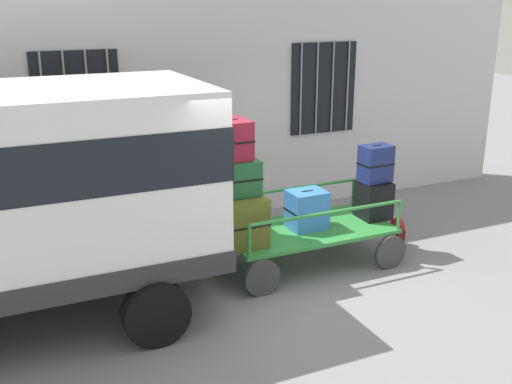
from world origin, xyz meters
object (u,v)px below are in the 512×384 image
(suitcase_left_middle, at_px, (234,176))
(suitcase_left_top, at_px, (233,139))
(suitcase_midleft_bottom, at_px, (307,210))
(suitcase_center_bottom, at_px, (373,200))
(luggage_cart, at_px, (306,235))
(suitcase_left_bottom, at_px, (233,216))
(suitcase_center_middle, at_px, (376,163))
(backpack, at_px, (397,231))

(suitcase_left_middle, distance_m, suitcase_left_top, 0.46)
(suitcase_midleft_bottom, relative_size, suitcase_center_bottom, 0.99)
(luggage_cart, xyz_separation_m, suitcase_left_bottom, (-1.04, 0.04, 0.41))
(luggage_cart, bearing_deg, suitcase_left_middle, -179.74)
(luggage_cart, bearing_deg, suitcase_center_middle, -0.83)
(suitcase_left_top, bearing_deg, backpack, -0.46)
(backpack, bearing_deg, luggage_cart, -179.83)
(luggage_cart, relative_size, suitcase_midleft_bottom, 4.50)
(suitcase_left_middle, distance_m, suitcase_center_middle, 2.08)
(suitcase_left_bottom, xyz_separation_m, suitcase_left_top, (0.00, -0.01, 0.99))
(suitcase_left_bottom, bearing_deg, suitcase_left_top, -90.00)
(suitcase_left_middle, bearing_deg, suitcase_center_middle, -0.28)
(suitcase_left_bottom, xyz_separation_m, suitcase_midleft_bottom, (1.04, -0.03, -0.05))
(suitcase_center_middle, xyz_separation_m, backpack, (0.46, 0.02, -1.07))
(suitcase_left_bottom, xyz_separation_m, suitcase_center_bottom, (2.08, -0.06, -0.05))
(suitcase_left_bottom, bearing_deg, backpack, -0.80)
(suitcase_center_bottom, distance_m, backpack, 0.72)
(suitcase_left_top, distance_m, suitcase_midleft_bottom, 1.47)
(suitcase_center_middle, bearing_deg, suitcase_left_middle, 179.72)
(luggage_cart, height_order, suitcase_left_top, suitcase_left_top)
(luggage_cart, bearing_deg, suitcase_left_bottom, 177.82)
(suitcase_center_middle, bearing_deg, backpack, 2.44)
(suitcase_left_middle, relative_size, suitcase_center_bottom, 1.09)
(suitcase_left_middle, distance_m, suitcase_midleft_bottom, 1.19)
(suitcase_left_top, height_order, suitcase_center_middle, suitcase_left_top)
(suitcase_center_middle, bearing_deg, suitcase_left_top, 178.90)
(luggage_cart, distance_m, suitcase_center_middle, 1.36)
(suitcase_center_middle, bearing_deg, luggage_cart, 179.17)
(luggage_cart, bearing_deg, suitcase_center_bottom, -1.01)
(suitcase_left_bottom, relative_size, suitcase_midleft_bottom, 1.82)
(luggage_cart, height_order, suitcase_midleft_bottom, suitcase_midleft_bottom)
(suitcase_midleft_bottom, bearing_deg, suitcase_center_middle, -1.33)
(suitcase_center_bottom, relative_size, suitcase_center_middle, 1.03)
(suitcase_midleft_bottom, distance_m, suitcase_center_bottom, 1.04)
(luggage_cart, relative_size, suitcase_left_top, 4.81)
(luggage_cart, height_order, suitcase_left_middle, suitcase_left_middle)
(suitcase_left_bottom, distance_m, suitcase_center_middle, 2.13)
(suitcase_left_bottom, bearing_deg, suitcase_left_middle, -90.00)
(suitcase_left_bottom, height_order, suitcase_midleft_bottom, suitcase_left_bottom)
(suitcase_left_top, bearing_deg, suitcase_midleft_bottom, -0.87)
(luggage_cart, bearing_deg, suitcase_left_top, 178.63)
(backpack, bearing_deg, suitcase_left_bottom, 179.20)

